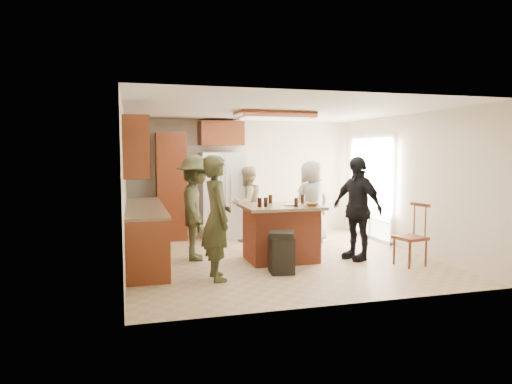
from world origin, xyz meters
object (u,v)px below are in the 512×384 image
object	(u,v)px
person_behind_right	(312,202)
spindle_chair	(411,237)
kitchen_island	(281,232)
trash_bin	(282,252)
person_front_left	(217,218)
person_side_right	(357,208)
person_behind_left	(247,204)
person_counter	(197,208)
refrigerator	(222,195)

from	to	relation	value
person_behind_right	spindle_chair	bearing A→B (deg)	95.80
kitchen_island	trash_bin	distance (m)	0.83
person_front_left	person_behind_right	xyz separation A→B (m)	(2.30, 2.08, -0.06)
person_side_right	person_front_left	bearing A→B (deg)	-96.87
trash_bin	person_side_right	bearing A→B (deg)	19.16
person_behind_left	person_side_right	xyz separation A→B (m)	(1.38, -2.04, 0.11)
person_side_right	person_behind_left	bearing A→B (deg)	-165.95
person_front_left	person_counter	world-z (taller)	person_front_left
person_counter	person_side_right	bearing A→B (deg)	-98.19
person_behind_right	kitchen_island	bearing A→B (deg)	33.98
refrigerator	person_behind_left	bearing A→B (deg)	-51.18
person_behind_left	person_counter	size ratio (longest dim) A/B	0.87
person_behind_right	spindle_chair	xyz separation A→B (m)	(0.83, -2.13, -0.37)
person_side_right	refrigerator	size ratio (longest dim) A/B	0.97
person_behind_left	person_side_right	bearing A→B (deg)	95.47
person_behind_left	spindle_chair	size ratio (longest dim) A/B	1.53
person_front_left	person_behind_left	bearing A→B (deg)	-26.35
person_front_left	person_behind_left	world-z (taller)	person_front_left
refrigerator	person_front_left	bearing A→B (deg)	-102.47
person_side_right	refrigerator	bearing A→B (deg)	-164.95
person_counter	person_behind_right	bearing A→B (deg)	-64.80
person_front_left	trash_bin	world-z (taller)	person_front_left
person_side_right	refrigerator	distance (m)	3.13
person_front_left	spindle_chair	world-z (taller)	person_front_left
person_front_left	spindle_chair	size ratio (longest dim) A/B	1.78
person_side_right	spindle_chair	world-z (taller)	person_side_right
person_side_right	trash_bin	world-z (taller)	person_side_right
kitchen_island	trash_bin	bearing A→B (deg)	-107.56
person_counter	person_behind_left	bearing A→B (deg)	-35.54
person_behind_right	trash_bin	world-z (taller)	person_behind_right
person_behind_left	trash_bin	bearing A→B (deg)	58.52
person_behind_left	person_side_right	distance (m)	2.46
person_behind_left	person_counter	bearing A→B (deg)	19.13
person_behind_right	trash_bin	bearing A→B (deg)	41.66
person_side_right	trash_bin	distance (m)	1.69
person_front_left	person_side_right	world-z (taller)	person_front_left
person_front_left	person_behind_right	size ratio (longest dim) A/B	1.07
kitchen_island	spindle_chair	size ratio (longest dim) A/B	1.29
kitchen_island	person_counter	bearing A→B (deg)	162.17
person_counter	spindle_chair	distance (m)	3.52
refrigerator	spindle_chair	xyz separation A→B (m)	(2.43, -3.20, -0.45)
person_side_right	spindle_chair	xyz separation A→B (m)	(0.63, -0.64, -0.42)
person_behind_left	trash_bin	size ratio (longest dim) A/B	2.42
refrigerator	kitchen_island	size ratio (longest dim) A/B	1.41
person_front_left	trash_bin	distance (m)	1.14
trash_bin	spindle_chair	size ratio (longest dim) A/B	0.63
person_behind_right	trash_bin	size ratio (longest dim) A/B	2.61
refrigerator	kitchen_island	distance (m)	2.40
spindle_chair	refrigerator	bearing A→B (deg)	127.27
person_behind_left	person_behind_right	size ratio (longest dim) A/B	0.92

